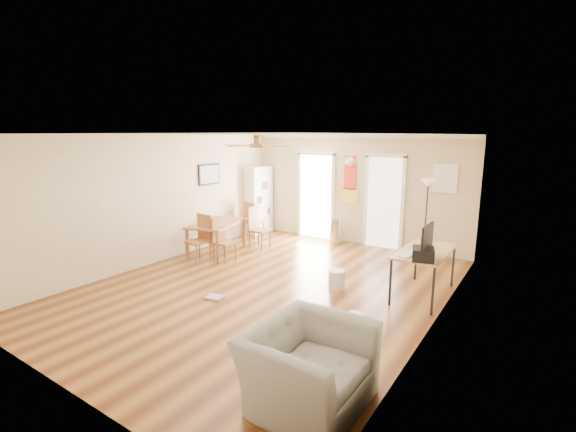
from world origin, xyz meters
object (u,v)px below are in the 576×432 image
Objects in this scene: trash_can at (336,231)px; torchiere_lamp at (426,219)px; wastebasket_a at (337,279)px; dining_table at (217,238)px; bookshelf at (259,200)px; wastebasket_b at (355,324)px; armchair at (308,367)px; dining_chair_near at (198,239)px; printer at (423,254)px; dining_chair_right_b at (225,240)px; computer_desk at (424,273)px; dining_chair_right_a at (260,228)px; dining_chair_far at (255,220)px.

trash_can is 2.17m from torchiere_lamp.
trash_can is at bearing 117.24° from wastebasket_a.
bookshelf is at bearing 101.12° from dining_table.
armchair is (0.19, -1.54, 0.24)m from wastebasket_b.
dining_chair_near reaches higher than printer.
dining_table is 4.36× the size of wastebasket_a.
dining_chair_near is 1.55× the size of trash_can.
armchair is at bearing -37.28° from dining_table.
printer is (0.66, -2.64, 0.01)m from torchiere_lamp.
dining_chair_right_b is 3.97m from computer_desk.
dining_chair_right_b is 0.55m from dining_chair_near.
wastebasket_b is (3.56, -2.58, -0.34)m from dining_chair_right_a.
torchiere_lamp is 6.05× the size of wastebasket_b.
bookshelf is 7.12m from armchair.
trash_can is at bearing 120.14° from wastebasket_b.
printer reaches higher than dining_chair_right_b.
printer reaches higher than dining_chair_far.
armchair is at bearing -112.03° from printer.
dining_chair_near is 3.35m from trash_can.
dining_table is 3.21m from wastebasket_a.
dining_chair_right_b is at bearing 178.45° from wastebasket_a.
wastebasket_a is 0.27× the size of armchair.
bookshelf is 0.68m from dining_chair_far.
wastebasket_b is at bearing -22.92° from dining_table.
trash_can is at bearing -154.52° from dining_chair_far.
dining_chair_right_a is 4.02m from computer_desk.
torchiere_lamp is (4.11, 0.62, 0.39)m from dining_chair_far.
dining_table reaches higher than wastebasket_a.
dining_chair_far is at bearing 141.09° from printer.
dining_table is at bearing 53.54° from armchair.
wastebasket_a is at bearing 157.60° from dining_chair_far.
dining_table is 1.46× the size of dining_chair_right_a.
dining_chair_near is 4.45m from computer_desk.
dining_chair_far is 5.20m from printer.
trash_can is (1.83, 2.19, -0.04)m from dining_table.
dining_table is at bearing 157.08° from wastebasket_b.
computer_desk and armchair have the same top height.
torchiere_lamp reaches higher than dining_chair_right_b.
dining_chair_right_b is 0.53× the size of torchiere_lamp.
bookshelf reaches higher than dining_chair_near.
printer is (2.77, -2.64, 0.55)m from trash_can.
bookshelf reaches higher than armchair.
torchiere_lamp is (3.39, 2.54, 0.39)m from dining_chair_right_b.
dining_chair_near reaches higher than dining_table.
dining_chair_far is (-0.73, 0.73, -0.02)m from dining_chair_right_a.
trash_can is 0.53× the size of armchair.
dining_chair_far is 6.59m from armchair.
computer_desk is at bearing -38.37° from trash_can.
dining_chair_right_b is at bearing -116.75° from trash_can.
bookshelf is at bearing 105.79° from dining_chair_near.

